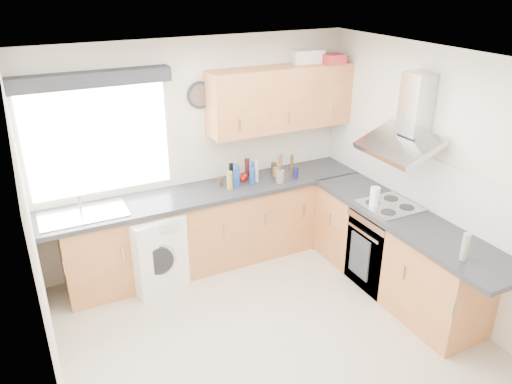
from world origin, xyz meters
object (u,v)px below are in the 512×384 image
oven (384,247)px  upper_cabinets (281,98)px  extractor_hood (407,124)px  washing_machine (151,248)px

oven → upper_cabinets: bearing=112.5°
oven → extractor_hood: 1.35m
oven → extractor_hood: extractor_hood is taller
extractor_hood → oven: bearing=180.0°
washing_machine → upper_cabinets: bearing=-6.7°
oven → washing_machine: 2.47m
oven → washing_machine: (-2.22, 1.10, -0.01)m
extractor_hood → upper_cabinets: 1.48m
extractor_hood → upper_cabinets: (-0.65, 1.33, 0.03)m
extractor_hood → washing_machine: bearing=154.6°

